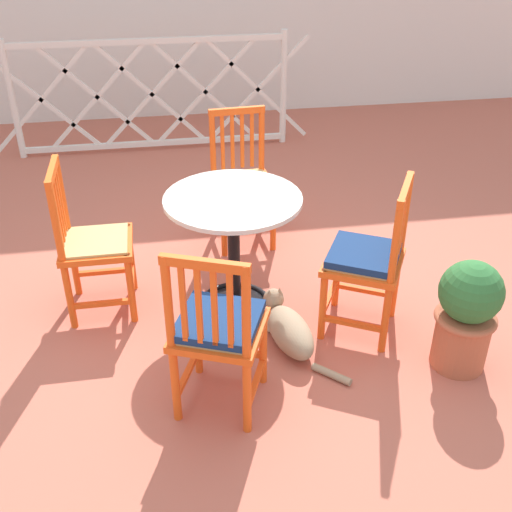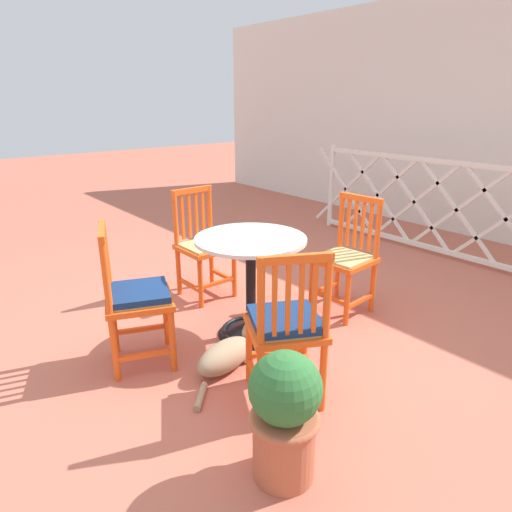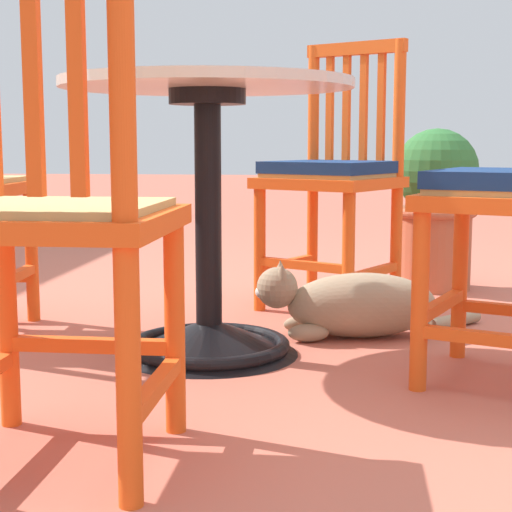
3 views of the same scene
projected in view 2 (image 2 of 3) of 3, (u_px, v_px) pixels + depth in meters
The scene contains 10 objects.
ground_plane at pixel (233, 343), 3.13m from camera, with size 24.00×24.00×0.00m, color #BC604C.
building_wall_backdrop at pixel (510, 118), 5.00m from camera, with size 10.00×0.20×2.80m, color silver.
lattice_fence_panel at pixel (415, 202), 4.96m from camera, with size 2.90×0.06×1.05m.
cafe_table at pixel (251, 298), 3.16m from camera, with size 0.76×0.76×0.73m.
orange_chair_by_planter at pixel (203, 247), 3.77m from camera, with size 0.40×0.40×0.91m.
orange_chair_tucked_in at pixel (135, 298), 2.77m from camera, with size 0.52×0.52×0.91m.
orange_chair_near_fence at pixel (286, 327), 2.42m from camera, with size 0.54×0.54×0.91m.
orange_chair_at_corner at pixel (346, 259), 3.48m from camera, with size 0.43×0.43×0.91m.
tabby_cat at pixel (229, 354), 2.82m from camera, with size 0.39×0.69×0.23m.
terracotta_planter at pixel (285, 414), 1.94m from camera, with size 0.32×0.32×0.62m.
Camera 2 is at (2.22, -1.63, 1.62)m, focal length 31.51 mm.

